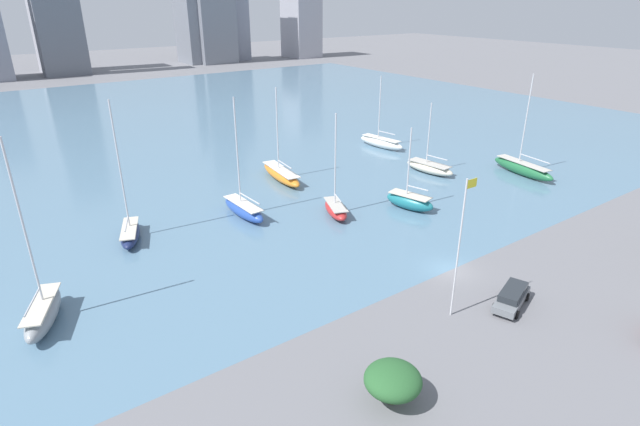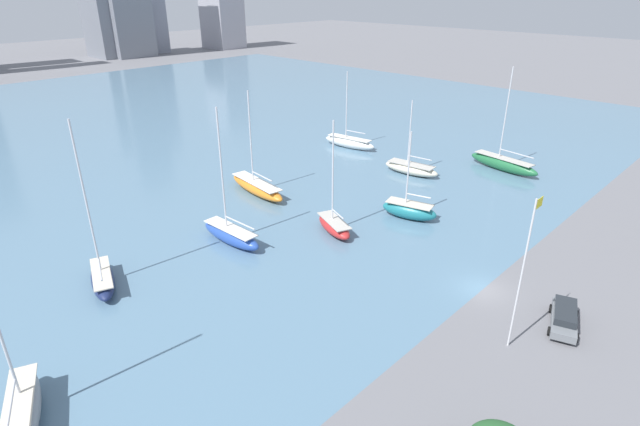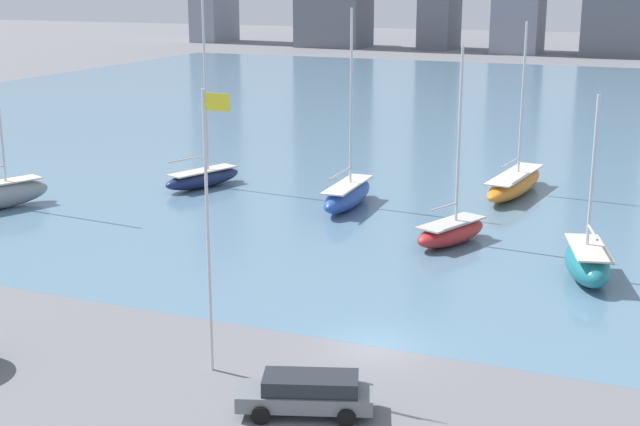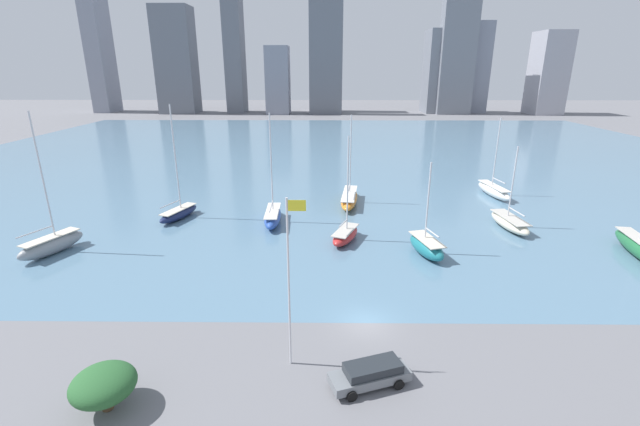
% 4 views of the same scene
% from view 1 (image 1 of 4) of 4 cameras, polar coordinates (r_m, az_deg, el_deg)
% --- Properties ---
extents(ground_plane, '(500.00, 500.00, 0.00)m').
position_cam_1_polar(ground_plane, '(50.17, 14.61, -6.37)').
color(ground_plane, slate).
extents(harbor_water, '(180.00, 140.00, 0.00)m').
position_cam_1_polar(harbor_water, '(105.72, -15.69, 9.28)').
color(harbor_water, slate).
rests_on(harbor_water, ground_plane).
extents(flag_pole, '(1.24, 0.14, 12.00)m').
position_cam_1_polar(flag_pole, '(40.56, 15.66, -3.54)').
color(flag_pole, silver).
rests_on(flag_pole, ground_plane).
extents(yard_shrub, '(3.77, 3.77, 2.72)m').
position_cam_1_polar(yard_shrub, '(34.01, 8.33, -18.39)').
color(yard_shrub, '#4C3823').
rests_on(yard_shrub, ground_plane).
extents(distant_city_skyline, '(206.92, 23.47, 64.58)m').
position_cam_1_polar(distant_city_skyline, '(198.38, -28.77, 20.33)').
color(distant_city_skyline, gray).
rests_on(distant_city_skyline, ground_plane).
extents(sailboat_teal, '(3.85, 6.79, 10.21)m').
position_cam_1_polar(sailboat_teal, '(62.93, 10.21, 1.34)').
color(sailboat_teal, '#1E757F').
rests_on(sailboat_teal, harbor_water).
extents(sailboat_cream, '(3.40, 8.36, 10.41)m').
position_cam_1_polar(sailboat_cream, '(76.87, 12.39, 5.12)').
color(sailboat_cream, beige).
rests_on(sailboat_cream, harbor_water).
extents(sailboat_blue, '(2.36, 8.43, 14.20)m').
position_cam_1_polar(sailboat_blue, '(60.43, -8.73, 0.48)').
color(sailboat_blue, '#284CA8').
rests_on(sailboat_blue, harbor_water).
extents(sailboat_red, '(4.33, 6.63, 12.31)m').
position_cam_1_polar(sailboat_red, '(60.22, 1.81, 0.52)').
color(sailboat_red, '#B72828').
rests_on(sailboat_red, harbor_water).
extents(sailboat_gray, '(4.71, 7.77, 15.37)m').
position_cam_1_polar(sailboat_gray, '(46.36, -29.09, -9.88)').
color(sailboat_gray, gray).
rests_on(sailboat_gray, harbor_water).
extents(sailboat_white, '(3.18, 9.51, 12.24)m').
position_cam_1_polar(sailboat_white, '(88.86, 7.00, 8.04)').
color(sailboat_white, white).
rests_on(sailboat_white, harbor_water).
extents(sailboat_navy, '(4.34, 7.54, 15.10)m').
position_cam_1_polar(sailboat_navy, '(57.93, -20.90, -2.04)').
color(sailboat_navy, '#19234C').
rests_on(sailboat_navy, harbor_water).
extents(sailboat_green, '(3.72, 11.10, 14.56)m').
position_cam_1_polar(sailboat_green, '(80.04, 22.15, 4.79)').
color(sailboat_green, '#236B3D').
rests_on(sailboat_green, harbor_water).
extents(sailboat_orange, '(3.65, 11.19, 13.09)m').
position_cam_1_polar(sailboat_orange, '(72.16, -4.47, 4.46)').
color(sailboat_orange, orange).
rests_on(sailboat_orange, harbor_water).
extents(parked_wagon_gray, '(5.50, 3.42, 1.57)m').
position_cam_1_polar(parked_wagon_gray, '(46.09, 21.09, -8.89)').
color(parked_wagon_gray, slate).
rests_on(parked_wagon_gray, ground_plane).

